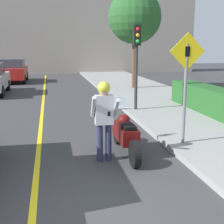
% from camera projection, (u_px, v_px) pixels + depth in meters
% --- Properties ---
extents(ground_plane, '(80.00, 80.00, 0.00)m').
position_uv_depth(ground_plane, '(72.00, 219.00, 4.75)').
color(ground_plane, '#38383A').
extents(sidewalk_curb, '(4.40, 44.00, 0.15)m').
position_uv_depth(sidewalk_curb, '(221.00, 130.00, 9.49)').
color(sidewalk_curb, gray).
rests_on(sidewalk_curb, ground).
extents(road_center_line, '(0.12, 36.00, 0.01)m').
position_uv_depth(road_center_line, '(41.00, 125.00, 10.38)').
color(road_center_line, yellow).
rests_on(road_center_line, ground).
extents(building_backdrop, '(28.00, 1.20, 9.98)m').
position_uv_depth(building_backdrop, '(50.00, 19.00, 28.65)').
color(building_backdrop, gray).
rests_on(building_backdrop, ground).
extents(motorcycle, '(0.62, 2.34, 1.29)m').
position_uv_depth(motorcycle, '(125.00, 134.00, 7.50)').
color(motorcycle, black).
rests_on(motorcycle, ground).
extents(person_biker, '(0.59, 0.49, 1.82)m').
position_uv_depth(person_biker, '(104.00, 113.00, 6.92)').
color(person_biker, '#282D4C').
rests_on(person_biker, ground).
extents(crossing_sign, '(0.91, 0.08, 2.75)m').
position_uv_depth(crossing_sign, '(186.00, 78.00, 7.67)').
color(crossing_sign, slate).
rests_on(crossing_sign, sidewalk_curb).
extents(traffic_light, '(0.26, 0.30, 3.20)m').
position_uv_depth(traffic_light, '(137.00, 51.00, 11.75)').
color(traffic_light, '#2D2D30').
rests_on(traffic_light, sidewalk_curb).
extents(hedge_row, '(0.90, 5.24, 0.93)m').
position_uv_depth(hedge_row, '(210.00, 100.00, 11.66)').
color(hedge_row, '#235623').
rests_on(hedge_row, sidewalk_curb).
extents(street_tree, '(3.04, 3.04, 5.58)m').
position_uv_depth(street_tree, '(135.00, 17.00, 17.76)').
color(street_tree, brown).
rests_on(street_tree, sidewalk_curb).
extents(parked_car_red, '(1.88, 4.20, 1.68)m').
position_uv_depth(parked_car_red, '(13.00, 70.00, 22.50)').
color(parked_car_red, black).
rests_on(parked_car_red, ground).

